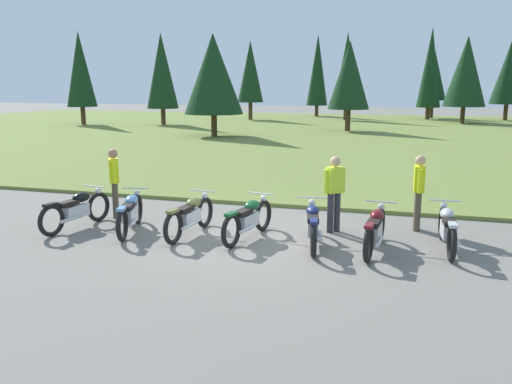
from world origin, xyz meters
name	(u,v)px	position (x,y,z in m)	size (l,w,h in m)	color
ground_plane	(248,240)	(0.00, 0.00, 0.00)	(140.00, 140.00, 0.00)	slate
grass_moorland	(360,133)	(0.00, 25.03, 0.05)	(80.00, 44.00, 0.10)	olive
forest_treeline	(412,71)	(3.04, 32.86, 4.24)	(43.78, 25.79, 9.01)	#47331E
motorcycle_black	(76,209)	(-3.95, -0.22, 0.44)	(0.65, 2.08, 0.88)	black
motorcycle_sky_blue	(130,212)	(-2.64, -0.14, 0.44)	(0.81, 2.04, 0.88)	black
motorcycle_olive	(190,215)	(-1.29, -0.01, 0.44)	(0.62, 2.10, 0.88)	black
motorcycle_british_green	(248,218)	(-0.01, 0.08, 0.44)	(0.67, 2.08, 0.88)	black
motorcycle_navy	(313,224)	(1.36, -0.01, 0.44)	(0.72, 2.08, 0.88)	black
motorcycle_maroon	(375,229)	(2.58, -0.03, 0.44)	(0.62, 2.10, 0.88)	black
motorcycle_silver	(447,228)	(3.92, 0.46, 0.44)	(0.62, 2.10, 0.88)	black
rider_with_back_turned	(334,190)	(1.62, 1.10, 0.95)	(0.42, 0.41, 1.67)	#2D2D38
rider_near_row_end	(114,179)	(-3.64, 0.90, 0.95)	(0.38, 0.48, 1.67)	#4C4233
rider_checking_bike	(419,188)	(3.37, 1.78, 0.95)	(0.23, 0.55, 1.67)	#4C4233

